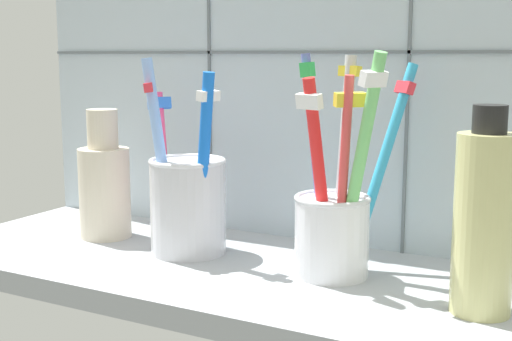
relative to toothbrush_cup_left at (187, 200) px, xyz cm
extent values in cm
cube|color=#9EA3A8|center=(7.34, -1.44, -6.09)|extent=(64.00, 22.00, 2.00)
cube|color=#B2C1CC|center=(7.34, 10.56, 15.41)|extent=(64.00, 2.00, 45.00)
cube|color=slate|center=(-3.33, 9.46, 15.41)|extent=(0.30, 0.20, 45.00)
cube|color=slate|center=(18.01, 9.46, 15.41)|extent=(0.30, 0.20, 45.00)
cube|color=slate|center=(7.34, 9.46, 13.71)|extent=(64.00, 0.20, 0.30)
cylinder|color=silver|center=(0.06, 0.09, -0.70)|extent=(7.13, 7.13, 8.77)
torus|color=silver|center=(0.06, 0.09, 3.68)|extent=(7.27, 7.27, 0.50)
cylinder|color=#F9447A|center=(-3.96, 1.94, 2.53)|extent=(3.97, 3.66, 14.65)
cube|color=blue|center=(-5.12, 2.98, 8.73)|extent=(2.27, 2.37, 1.26)
cylinder|color=#8DB8F8|center=(-1.83, -1.77, 4.24)|extent=(3.23, 2.56, 17.98)
cube|color=#E5333F|center=(-2.46, -2.17, 10.56)|extent=(1.97, 2.44, 0.91)
cylinder|color=blue|center=(2.80, -1.51, 3.65)|extent=(3.02, 1.76, 16.78)
cube|color=white|center=(3.42, -1.68, 9.91)|extent=(1.49, 2.28, 0.99)
cylinder|color=white|center=(14.62, 0.09, -1.75)|extent=(6.28, 6.28, 6.68)
torus|color=silver|center=(14.62, 0.09, 1.59)|extent=(6.47, 6.47, 0.50)
cylinder|color=#32A7D9|center=(17.38, 4.43, 3.99)|extent=(4.88, 5.89, 17.64)
cube|color=#E5333F|center=(18.71, 6.13, 10.64)|extent=(2.12, 1.98, 1.23)
cylinder|color=red|center=(14.09, -1.93, 3.49)|extent=(2.11, 4.21, 16.54)
cube|color=white|center=(13.77, -3.02, 9.85)|extent=(2.42, 1.49, 1.30)
cylinder|color=silver|center=(14.99, 1.54, 4.36)|extent=(1.55, 2.71, 18.18)
cube|color=yellow|center=(15.14, 2.17, 12.11)|extent=(2.01, 1.30, 0.93)
cylinder|color=#666AC2|center=(13.06, 0.15, 4.44)|extent=(2.93, 1.24, 18.33)
cube|color=green|center=(12.23, 0.01, 12.24)|extent=(1.26, 2.10, 1.28)
cylinder|color=#71CB6F|center=(17.41, -1.83, 4.50)|extent=(5.17, 3.43, 18.60)
cube|color=white|center=(18.84, -2.61, 11.68)|extent=(1.97, 2.43, 1.32)
cylinder|color=#DD4444|center=(16.14, -1.18, 3.61)|extent=(2.23, 2.29, 16.68)
cube|color=yellow|center=(16.57, -1.62, 9.98)|extent=(2.44, 2.38, 1.18)
cylinder|color=beige|center=(-10.69, 0.84, -0.50)|extent=(5.21, 5.21, 9.17)
cylinder|color=beige|center=(-10.69, 0.84, 6.07)|extent=(3.11, 3.11, 3.98)
cylinder|color=#C9C77F|center=(27.45, -2.83, 1.47)|extent=(4.37, 4.37, 13.12)
cylinder|color=black|center=(27.45, -2.83, 9.03)|extent=(2.40, 2.40, 2.00)
camera|label=1|loc=(36.07, -52.90, 13.46)|focal=48.65mm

